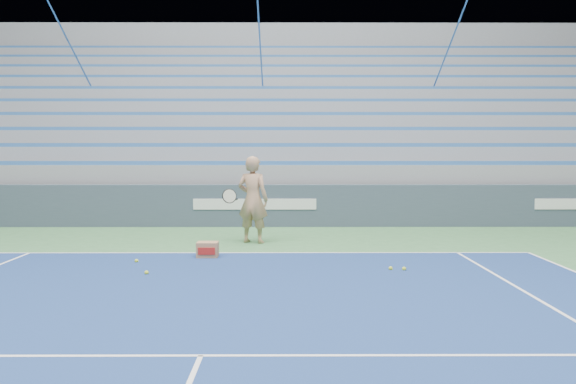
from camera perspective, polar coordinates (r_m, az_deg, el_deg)
The scene contains 8 objects.
sponsor_barrier at distance 14.76m, azimuth -3.35°, elevation -1.38°, with size 30.00×0.32×1.10m.
bleachers at distance 20.41m, azimuth -2.51°, elevation 5.19°, with size 31.00×9.15×7.30m.
tennis_player at distance 12.02m, azimuth -3.60°, elevation -0.77°, with size 1.00×0.94×1.86m.
ball_box at distance 10.51m, azimuth -8.17°, elevation -5.83°, with size 0.39×0.30×0.29m.
tennis_ball_0 at distance 9.26m, azimuth -14.17°, elevation -7.95°, with size 0.07×0.07×0.07m, color #DAEA30.
tennis_ball_1 at distance 9.46m, azimuth 11.71°, elevation -7.65°, with size 0.07×0.07×0.07m, color #DAEA30.
tennis_ball_2 at distance 9.46m, azimuth 10.39°, elevation -7.64°, with size 0.07×0.07×0.07m, color #DAEA30.
tennis_ball_3 at distance 10.28m, azimuth -15.14°, elevation -6.77°, with size 0.07×0.07×0.07m, color #DAEA30.
Camera 1 is at (0.81, 1.21, 1.93)m, focal length 35.00 mm.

